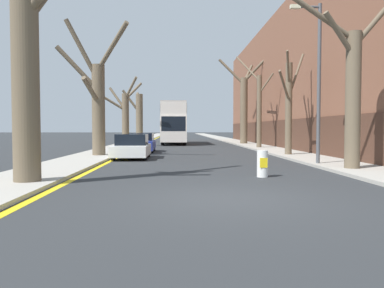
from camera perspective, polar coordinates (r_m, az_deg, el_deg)
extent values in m
plane|color=#2B2D30|center=(9.01, 5.19, -8.29)|extent=(300.00, 300.00, 0.00)
cube|color=#A39E93|center=(59.00, -7.12, 0.81)|extent=(2.66, 120.00, 0.12)
cube|color=#A39E93|center=(59.24, 4.64, 0.83)|extent=(2.66, 120.00, 0.12)
cube|color=brown|center=(37.32, 19.18, 8.71)|extent=(10.00, 43.41, 11.72)
cube|color=#492D21|center=(35.56, 11.53, 1.55)|extent=(0.12, 42.54, 2.34)
cube|color=yellow|center=(58.89, -5.66, 0.76)|extent=(0.24, 120.00, 0.01)
cylinder|color=brown|center=(12.10, -24.05, 10.81)|extent=(0.77, 0.77, 6.96)
cylinder|color=brown|center=(22.48, -14.06, 4.90)|extent=(0.75, 0.75, 5.35)
cylinder|color=brown|center=(22.65, -17.01, 10.88)|extent=(2.41, 0.94, 2.56)
cylinder|color=brown|center=(21.83, -12.12, 14.24)|extent=(2.22, 2.18, 2.43)
cylinder|color=brown|center=(22.75, -16.37, 13.49)|extent=(1.93, 0.99, 3.43)
cylinder|color=brown|center=(21.81, -15.11, 7.83)|extent=(0.74, 1.85, 1.45)
cylinder|color=brown|center=(34.53, -10.10, 3.59)|extent=(0.64, 0.64, 4.82)
cylinder|color=brown|center=(34.14, -9.32, 8.41)|extent=(1.39, 1.29, 1.97)
cylinder|color=brown|center=(35.43, -8.93, 7.95)|extent=(1.53, 1.89, 1.81)
cylinder|color=brown|center=(34.40, -11.80, 6.08)|extent=(2.11, 0.94, 1.39)
cylinder|color=brown|center=(35.02, -11.26, 6.75)|extent=(1.72, 0.84, 2.19)
cylinder|color=brown|center=(45.41, -8.02, 3.91)|extent=(0.83, 0.83, 5.78)
cylinder|color=brown|center=(45.42, -9.26, 6.42)|extent=(2.19, 0.70, 2.78)
cylinder|color=brown|center=(46.33, -8.18, 6.95)|extent=(0.70, 1.80, 1.54)
cylinder|color=brown|center=(46.21, -8.16, 5.47)|extent=(0.68, 1.75, 1.88)
cylinder|color=brown|center=(15.84, 23.32, 5.90)|extent=(0.58, 0.58, 5.38)
cylinder|color=brown|center=(15.65, 21.62, 15.23)|extent=(1.58, 0.83, 1.61)
cylinder|color=brown|center=(15.65, 18.17, 18.55)|extent=(3.37, 0.55, 2.12)
cylinder|color=brown|center=(23.14, 14.52, 5.08)|extent=(0.40, 0.40, 5.57)
cylinder|color=brown|center=(22.35, 13.89, 8.58)|extent=(1.18, 1.72, 1.62)
cylinder|color=brown|center=(24.01, 15.59, 10.11)|extent=(1.38, 1.23, 2.79)
cylinder|color=brown|center=(23.88, 14.70, 9.26)|extent=(0.63, 1.26, 2.28)
cylinder|color=brown|center=(22.74, 14.44, 11.12)|extent=(0.65, 1.37, 1.87)
cylinder|color=brown|center=(24.36, 14.63, 8.88)|extent=(0.85, 2.19, 2.31)
cylinder|color=brown|center=(31.33, 10.21, 4.79)|extent=(0.40, 0.40, 6.00)
cylinder|color=brown|center=(32.59, 10.08, 7.85)|extent=(0.49, 2.38, 2.67)
cylinder|color=brown|center=(32.74, 8.48, 11.31)|extent=(1.66, 2.59, 2.49)
cylinder|color=brown|center=(31.28, 11.25, 9.04)|extent=(1.13, 0.88, 1.64)
cylinder|color=brown|center=(39.16, 7.91, 4.97)|extent=(0.75, 0.75, 6.89)
cylinder|color=brown|center=(38.77, 9.68, 11.14)|extent=(2.27, 2.32, 2.39)
cylinder|color=brown|center=(39.56, 6.06, 10.86)|extent=(2.75, 0.72, 2.77)
cylinder|color=brown|center=(40.02, 8.54, 10.52)|extent=(1.31, 1.17, 2.02)
cube|color=silver|center=(40.21, -2.78, 2.32)|extent=(2.53, 10.24, 2.53)
cube|color=silver|center=(40.25, -2.78, 5.05)|extent=(2.48, 10.03, 1.31)
cube|color=#B8B1A9|center=(40.29, -2.79, 6.06)|extent=(2.48, 10.03, 0.12)
cube|color=black|center=(40.21, -2.78, 3.01)|extent=(2.56, 9.01, 1.32)
cube|color=black|center=(40.26, -2.78, 5.14)|extent=(2.56, 9.01, 1.00)
cube|color=black|center=(35.11, -2.84, 3.10)|extent=(2.28, 0.06, 1.38)
cylinder|color=black|center=(37.18, -4.50, 0.63)|extent=(0.30, 1.05, 1.05)
cylinder|color=black|center=(37.16, -1.12, 0.63)|extent=(0.30, 1.05, 1.05)
cylinder|color=black|center=(43.11, -4.20, 0.87)|extent=(0.30, 1.05, 1.05)
cylinder|color=black|center=(43.10, -1.29, 0.88)|extent=(0.30, 1.05, 1.05)
cube|color=silver|center=(20.90, -9.17, -0.94)|extent=(1.86, 3.90, 0.57)
cube|color=black|center=(21.11, -9.10, 0.69)|extent=(1.64, 2.03, 0.60)
cylinder|color=black|center=(19.87, -11.92, -1.49)|extent=(0.20, 0.68, 0.68)
cylinder|color=black|center=(19.66, -7.20, -1.50)|extent=(0.20, 0.68, 0.68)
cylinder|color=black|center=(22.18, -10.91, -1.08)|extent=(0.20, 0.68, 0.68)
cylinder|color=black|center=(21.99, -6.68, -1.08)|extent=(0.20, 0.68, 0.68)
cube|color=navy|center=(26.56, -7.72, -0.15)|extent=(1.81, 4.02, 0.64)
cube|color=black|center=(26.78, -7.67, 1.12)|extent=(1.60, 2.09, 0.52)
cylinder|color=black|center=(25.46, -9.75, -0.66)|extent=(0.20, 0.65, 0.65)
cylinder|color=black|center=(25.30, -6.17, -0.66)|extent=(0.20, 0.65, 0.65)
cylinder|color=black|center=(27.85, -9.12, -0.40)|extent=(0.20, 0.65, 0.65)
cylinder|color=black|center=(27.70, -5.84, -0.40)|extent=(0.20, 0.65, 0.65)
cylinder|color=#4C4F54|center=(17.63, 18.78, 8.45)|extent=(0.16, 0.16, 7.14)
cylinder|color=#4C4F54|center=(18.14, 17.21, 19.34)|extent=(1.10, 0.11, 0.11)
cube|color=beige|center=(17.97, 15.46, 19.52)|extent=(0.44, 0.20, 0.16)
cylinder|color=white|center=(13.04, 10.68, -2.96)|extent=(0.37, 0.37, 0.92)
cube|color=yellow|center=(12.85, 10.88, -2.84)|extent=(0.26, 0.01, 0.33)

